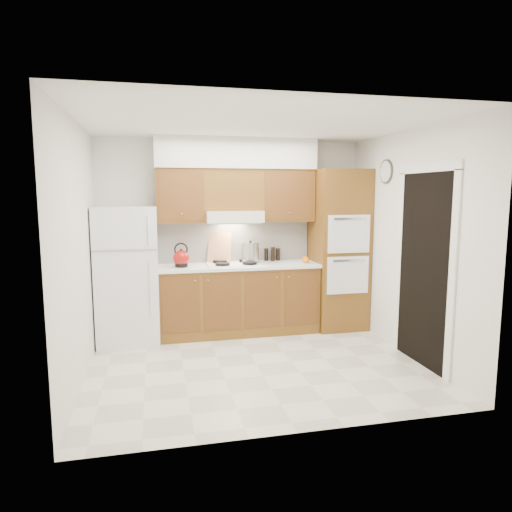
{
  "coord_description": "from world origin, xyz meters",
  "views": [
    {
      "loc": [
        -1.07,
        -4.72,
        1.88
      ],
      "look_at": [
        0.1,
        0.45,
        1.15
      ],
      "focal_mm": 32.0,
      "sensor_mm": 36.0,
      "label": 1
    }
  ],
  "objects_px": {
    "kettle": "(181,258)",
    "stock_pot": "(250,252)",
    "oven_cabinet": "(338,250)",
    "fridge": "(128,275)"
  },
  "relations": [
    {
      "from": "kettle",
      "to": "stock_pot",
      "type": "relative_size",
      "value": 0.85
    },
    {
      "from": "fridge",
      "to": "stock_pot",
      "type": "bearing_deg",
      "value": 4.32
    },
    {
      "from": "kettle",
      "to": "fridge",
      "type": "bearing_deg",
      "value": 159.4
    },
    {
      "from": "fridge",
      "to": "oven_cabinet",
      "type": "relative_size",
      "value": 0.78
    },
    {
      "from": "kettle",
      "to": "stock_pot",
      "type": "xyz_separation_m",
      "value": [
        0.94,
        0.13,
        0.04
      ]
    },
    {
      "from": "kettle",
      "to": "stock_pot",
      "type": "distance_m",
      "value": 0.95
    },
    {
      "from": "oven_cabinet",
      "to": "fridge",
      "type": "bearing_deg",
      "value": -179.3
    },
    {
      "from": "oven_cabinet",
      "to": "stock_pot",
      "type": "height_order",
      "value": "oven_cabinet"
    },
    {
      "from": "oven_cabinet",
      "to": "kettle",
      "type": "xyz_separation_m",
      "value": [
        -2.17,
        -0.04,
        -0.05
      ]
    },
    {
      "from": "oven_cabinet",
      "to": "kettle",
      "type": "distance_m",
      "value": 2.17
    }
  ]
}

